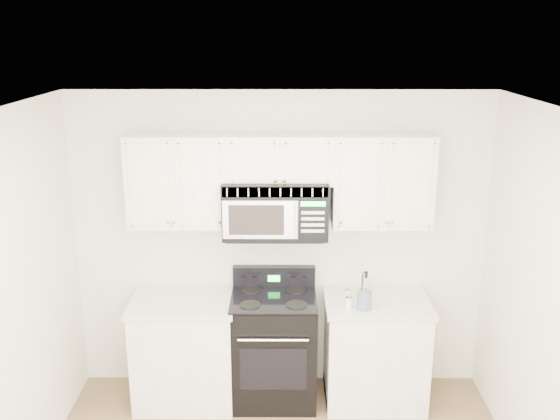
{
  "coord_description": "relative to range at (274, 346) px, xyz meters",
  "views": [
    {
      "loc": [
        0.02,
        -3.28,
        3.07
      ],
      "look_at": [
        0.0,
        1.3,
        1.73
      ],
      "focal_mm": 40.0,
      "sensor_mm": 36.0,
      "label": 1
    }
  ],
  "objects": [
    {
      "name": "room",
      "position": [
        0.05,
        -1.45,
        0.82
      ],
      "size": [
        3.51,
        3.51,
        2.61
      ],
      "color": "brown",
      "rests_on": "ground"
    },
    {
      "name": "shaker_pepper",
      "position": [
        0.6,
        -0.17,
        0.49
      ],
      "size": [
        0.05,
        0.05,
        0.11
      ],
      "color": "silver",
      "rests_on": "base_cabinet_right"
    },
    {
      "name": "base_cabinet_left",
      "position": [
        -0.75,
        -0.01,
        -0.06
      ],
      "size": [
        0.86,
        0.65,
        0.92
      ],
      "color": "white",
      "rests_on": "ground"
    },
    {
      "name": "microwave",
      "position": [
        0.01,
        0.08,
        1.2
      ],
      "size": [
        0.84,
        0.47,
        0.46
      ],
      "color": "black",
      "rests_on": "ground"
    },
    {
      "name": "utensil_crock",
      "position": [
        0.72,
        -0.18,
        0.52
      ],
      "size": [
        0.12,
        0.12,
        0.32
      ],
      "color": "slate",
      "rests_on": "base_cabinet_right"
    },
    {
      "name": "base_cabinet_right",
      "position": [
        0.85,
        -0.01,
        -0.06
      ],
      "size": [
        0.86,
        0.65,
        0.92
      ],
      "color": "white",
      "rests_on": "ground"
    },
    {
      "name": "upper_cabinets",
      "position": [
        0.05,
        0.13,
        1.45
      ],
      "size": [
        2.44,
        0.37,
        0.75
      ],
      "color": "white",
      "rests_on": "ground"
    },
    {
      "name": "range",
      "position": [
        0.0,
        0.0,
        0.0
      ],
      "size": [
        0.71,
        0.65,
        1.11
      ],
      "color": "black",
      "rests_on": "ground"
    },
    {
      "name": "shaker_salt",
      "position": [
        0.61,
        -0.01,
        0.49
      ],
      "size": [
        0.04,
        0.04,
        0.1
      ],
      "color": "silver",
      "rests_on": "base_cabinet_right"
    }
  ]
}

